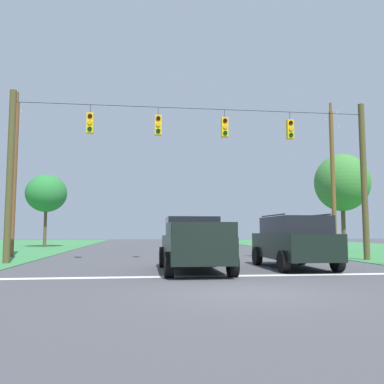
{
  "coord_description": "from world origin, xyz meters",
  "views": [
    {
      "loc": [
        -2.47,
        -9.55,
        1.44
      ],
      "look_at": [
        0.33,
        13.2,
        3.63
      ],
      "focal_mm": 37.95,
      "sensor_mm": 36.0,
      "label": 1
    }
  ],
  "objects_px": {
    "suv_black": "(293,241)",
    "utility_pole_near_left": "(14,175)",
    "tree_roadside_right": "(46,193)",
    "tree_roadside_far_right": "(342,183)",
    "overhead_signal_span": "(196,168)",
    "distant_car_crossing_white": "(291,238)",
    "pickup_truck": "(193,244)",
    "utility_pole_mid_right": "(333,177)"
  },
  "relations": [
    {
      "from": "utility_pole_near_left",
      "to": "tree_roadside_far_right",
      "type": "bearing_deg",
      "value": 9.49
    },
    {
      "from": "tree_roadside_far_right",
      "to": "utility_pole_near_left",
      "type": "bearing_deg",
      "value": -170.51
    },
    {
      "from": "utility_pole_near_left",
      "to": "tree_roadside_far_right",
      "type": "xyz_separation_m",
      "value": [
        21.09,
        3.52,
        0.29
      ]
    },
    {
      "from": "utility_pole_near_left",
      "to": "overhead_signal_span",
      "type": "bearing_deg",
      "value": -25.75
    },
    {
      "from": "utility_pole_near_left",
      "to": "distant_car_crossing_white",
      "type": "bearing_deg",
      "value": 32.22
    },
    {
      "from": "utility_pole_near_left",
      "to": "suv_black",
      "type": "bearing_deg",
      "value": -32.33
    },
    {
      "from": "distant_car_crossing_white",
      "to": "tree_roadside_far_right",
      "type": "relative_size",
      "value": 0.63
    },
    {
      "from": "pickup_truck",
      "to": "distant_car_crossing_white",
      "type": "xyz_separation_m",
      "value": [
        11.93,
        21.99,
        -0.18
      ]
    },
    {
      "from": "overhead_signal_span",
      "to": "utility_pole_near_left",
      "type": "relative_size",
      "value": 1.84
    },
    {
      "from": "suv_black",
      "to": "overhead_signal_span",
      "type": "bearing_deg",
      "value": 133.23
    },
    {
      "from": "overhead_signal_span",
      "to": "tree_roadside_far_right",
      "type": "bearing_deg",
      "value": 35.28
    },
    {
      "from": "overhead_signal_span",
      "to": "utility_pole_near_left",
      "type": "distance_m",
      "value": 10.63
    },
    {
      "from": "utility_pole_mid_right",
      "to": "tree_roadside_far_right",
      "type": "bearing_deg",
      "value": 55.07
    },
    {
      "from": "utility_pole_mid_right",
      "to": "distant_car_crossing_white",
      "type": "bearing_deg",
      "value": 80.97
    },
    {
      "from": "tree_roadside_right",
      "to": "tree_roadside_far_right",
      "type": "bearing_deg",
      "value": -23.61
    },
    {
      "from": "distant_car_crossing_white",
      "to": "utility_pole_mid_right",
      "type": "relative_size",
      "value": 0.45
    },
    {
      "from": "overhead_signal_span",
      "to": "utility_pole_near_left",
      "type": "xyz_separation_m",
      "value": [
        -9.58,
        4.62,
        0.15
      ]
    },
    {
      "from": "suv_black",
      "to": "utility_pole_near_left",
      "type": "xyz_separation_m",
      "value": [
        -12.92,
        8.18,
        3.46
      ]
    },
    {
      "from": "pickup_truck",
      "to": "tree_roadside_right",
      "type": "height_order",
      "value": "tree_roadside_right"
    },
    {
      "from": "suv_black",
      "to": "utility_pole_mid_right",
      "type": "relative_size",
      "value": 0.51
    },
    {
      "from": "overhead_signal_span",
      "to": "tree_roadside_right",
      "type": "distance_m",
      "value": 20.95
    },
    {
      "from": "pickup_truck",
      "to": "tree_roadside_right",
      "type": "distance_m",
      "value": 24.66
    },
    {
      "from": "suv_black",
      "to": "tree_roadside_far_right",
      "type": "height_order",
      "value": "tree_roadside_far_right"
    },
    {
      "from": "pickup_truck",
      "to": "utility_pole_mid_right",
      "type": "bearing_deg",
      "value": 42.68
    },
    {
      "from": "overhead_signal_span",
      "to": "tree_roadside_right",
      "type": "relative_size",
      "value": 2.69
    },
    {
      "from": "pickup_truck",
      "to": "suv_black",
      "type": "distance_m",
      "value": 4.05
    },
    {
      "from": "distant_car_crossing_white",
      "to": "utility_pole_near_left",
      "type": "bearing_deg",
      "value": -147.78
    },
    {
      "from": "distant_car_crossing_white",
      "to": "tree_roadside_far_right",
      "type": "bearing_deg",
      "value": -88.63
    },
    {
      "from": "suv_black",
      "to": "distant_car_crossing_white",
      "type": "bearing_deg",
      "value": 69.6
    },
    {
      "from": "suv_black",
      "to": "tree_roadside_far_right",
      "type": "xyz_separation_m",
      "value": [
        8.16,
        11.7,
        3.75
      ]
    },
    {
      "from": "overhead_signal_span",
      "to": "pickup_truck",
      "type": "height_order",
      "value": "overhead_signal_span"
    },
    {
      "from": "overhead_signal_span",
      "to": "distant_car_crossing_white",
      "type": "distance_m",
      "value": 21.35
    },
    {
      "from": "overhead_signal_span",
      "to": "suv_black",
      "type": "relative_size",
      "value": 3.56
    },
    {
      "from": "utility_pole_mid_right",
      "to": "tree_roadside_right",
      "type": "bearing_deg",
      "value": 147.02
    },
    {
      "from": "pickup_truck",
      "to": "tree_roadside_far_right",
      "type": "xyz_separation_m",
      "value": [
        12.16,
        12.37,
        3.84
      ]
    },
    {
      "from": "overhead_signal_span",
      "to": "tree_roadside_right",
      "type": "bearing_deg",
      "value": 121.21
    },
    {
      "from": "suv_black",
      "to": "utility_pole_near_left",
      "type": "relative_size",
      "value": 0.52
    },
    {
      "from": "suv_black",
      "to": "distant_car_crossing_white",
      "type": "height_order",
      "value": "suv_black"
    },
    {
      "from": "pickup_truck",
      "to": "tree_roadside_far_right",
      "type": "distance_m",
      "value": 17.76
    },
    {
      "from": "tree_roadside_right",
      "to": "tree_roadside_far_right",
      "type": "relative_size",
      "value": 0.93
    },
    {
      "from": "distant_car_crossing_white",
      "to": "utility_pole_near_left",
      "type": "relative_size",
      "value": 0.46
    },
    {
      "from": "utility_pole_near_left",
      "to": "tree_roadside_far_right",
      "type": "relative_size",
      "value": 1.36
    }
  ]
}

